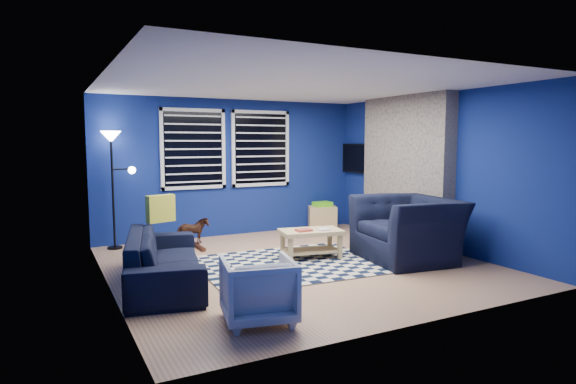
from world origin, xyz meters
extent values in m
plane|color=tan|center=(0.00, 0.00, 0.00)|extent=(5.00, 5.00, 0.00)
plane|color=white|center=(0.00, 0.00, 2.50)|extent=(5.00, 5.00, 0.00)
plane|color=navy|center=(0.00, 2.50, 1.25)|extent=(5.00, 0.00, 5.00)
plane|color=navy|center=(-2.50, 0.00, 1.25)|extent=(0.00, 5.00, 5.00)
plane|color=navy|center=(2.50, 0.00, 1.25)|extent=(0.00, 5.00, 5.00)
cube|color=gray|center=(2.37, 0.50, 1.25)|extent=(0.26, 2.00, 2.50)
cube|color=black|center=(2.23, 0.50, 0.35)|extent=(0.04, 0.70, 0.60)
cube|color=gray|center=(2.10, 0.50, 0.04)|extent=(0.50, 1.20, 0.08)
cube|color=black|center=(-0.75, 2.48, 1.60)|extent=(1.05, 0.02, 1.30)
cube|color=white|center=(-0.75, 2.47, 2.28)|extent=(1.17, 0.05, 0.06)
cube|color=white|center=(-0.75, 2.47, 0.92)|extent=(1.17, 0.05, 0.06)
cube|color=black|center=(0.55, 2.48, 1.60)|extent=(1.05, 0.02, 1.30)
cube|color=white|center=(0.55, 2.47, 2.28)|extent=(1.17, 0.05, 0.06)
cube|color=white|center=(0.55, 2.47, 0.92)|extent=(1.17, 0.05, 0.06)
cube|color=black|center=(2.45, 2.00, 1.40)|extent=(0.06, 1.00, 0.58)
cube|color=black|center=(2.42, 2.00, 1.40)|extent=(0.01, 0.92, 0.50)
cube|color=black|center=(-0.10, 0.04, 0.01)|extent=(2.60, 2.12, 0.02)
imported|color=black|center=(-1.88, -0.08, 0.32)|extent=(2.29, 1.28, 0.63)
imported|color=black|center=(1.58, -0.49, 0.46)|extent=(1.55, 1.40, 0.91)
imported|color=gray|center=(-1.36, -1.74, 0.31)|extent=(0.80, 0.81, 0.63)
imported|color=#492817|center=(-1.04, 1.65, 0.29)|extent=(0.27, 0.53, 0.44)
cube|color=#D4B777|center=(0.36, 0.23, 0.40)|extent=(0.98, 0.67, 0.06)
cube|color=#D4B777|center=(0.36, 0.23, 0.12)|extent=(0.89, 0.58, 0.03)
cube|color=#A53A2F|center=(0.21, 0.18, 0.45)|extent=(0.24, 0.20, 0.03)
cube|color=silver|center=(0.51, 0.11, 0.44)|extent=(0.20, 0.16, 0.03)
cube|color=#D4B777|center=(-0.02, 0.03, 0.19)|extent=(0.07, 0.07, 0.36)
cube|color=#D4B777|center=(0.74, 0.03, 0.19)|extent=(0.07, 0.07, 0.36)
cube|color=#D4B777|center=(-0.02, 0.43, 0.19)|extent=(0.07, 0.07, 0.36)
cube|color=#D4B777|center=(0.74, 0.43, 0.19)|extent=(0.07, 0.07, 0.36)
cube|color=#D4B777|center=(1.79, 2.25, 0.22)|extent=(0.64, 0.54, 0.45)
cube|color=black|center=(1.79, 2.25, 0.22)|extent=(0.56, 0.48, 0.36)
cube|color=#6BF01C|center=(1.79, 2.25, 0.49)|extent=(0.41, 0.37, 0.09)
cylinder|color=black|center=(-2.15, 2.25, 0.01)|extent=(0.24, 0.24, 0.03)
cylinder|color=black|center=(-2.15, 2.25, 0.89)|extent=(0.04, 0.04, 1.77)
cone|color=white|center=(-2.15, 2.25, 1.81)|extent=(0.32, 0.32, 0.18)
sphere|color=white|center=(-1.85, 2.20, 1.27)|extent=(0.12, 0.12, 0.12)
cube|color=gold|center=(-1.73, 0.74, 0.82)|extent=(0.41, 0.23, 0.37)
camera|label=1|loc=(-3.16, -5.86, 1.73)|focal=30.00mm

